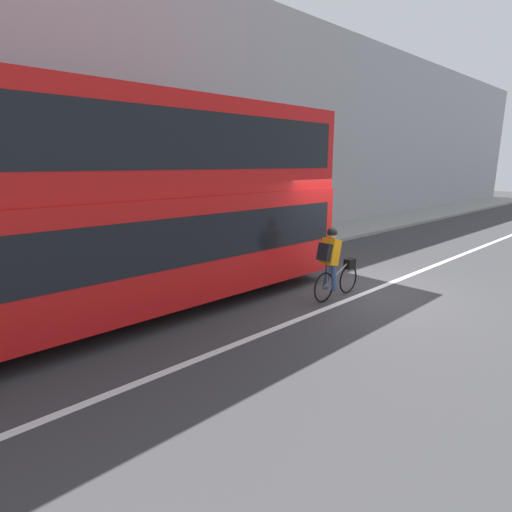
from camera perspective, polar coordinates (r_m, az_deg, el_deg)
ground_plane at (r=9.53m, az=14.85°, el=-4.79°), size 80.00×80.00×0.00m
road_center_line at (r=9.45m, az=15.66°, el=-4.97°), size 50.00×0.14×0.01m
sidewalk_curb at (r=12.78m, az=-4.51°, el=0.43°), size 60.00×2.57×0.12m
building_facade at (r=13.70m, az=-8.81°, el=18.69°), size 60.00×0.30×8.45m
bus at (r=7.53m, az=-22.23°, el=7.40°), size 10.41×2.54×4.02m
cyclist_on_bike at (r=8.57m, az=10.93°, el=-0.68°), size 1.53×0.32×1.57m
street_sign_post at (r=10.97m, az=-15.25°, el=5.56°), size 0.36×0.09×2.47m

